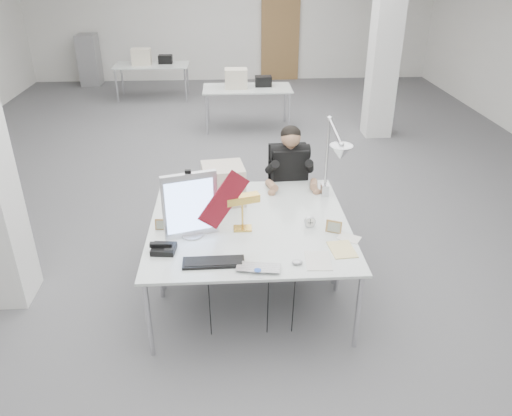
{
  "coord_description": "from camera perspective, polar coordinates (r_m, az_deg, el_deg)",
  "views": [
    {
      "loc": [
        -0.17,
        -6.03,
        2.96
      ],
      "look_at": [
        0.06,
        -2.0,
        0.87
      ],
      "focal_mm": 35.0,
      "sensor_mm": 36.0,
      "label": 1
    }
  ],
  "objects": [
    {
      "name": "laptop",
      "position": [
        3.86,
        0.19,
        -7.31
      ],
      "size": [
        0.37,
        0.27,
        0.03
      ],
      "primitive_type": "imported",
      "rotation": [
        0.0,
        0.0,
        -0.16
      ],
      "color": "#A3A4A7",
      "rests_on": "desk_main"
    },
    {
      "name": "desk_second",
      "position": [
        4.96,
        -1.01,
        0.74
      ],
      "size": [
        1.8,
        0.9,
        0.02
      ],
      "primitive_type": "cube",
      "color": "silver",
      "rests_on": "room_shell"
    },
    {
      "name": "pennant",
      "position": [
        4.18,
        -3.7,
        0.93
      ],
      "size": [
        0.45,
        0.2,
        0.52
      ],
      "primitive_type": "cube",
      "rotation": [
        0.0,
        -0.87,
        0.4
      ],
      "color": "maroon",
      "rests_on": "monitor"
    },
    {
      "name": "bg_desk_a",
      "position": [
        9.31,
        -1.01,
        13.51
      ],
      "size": [
        1.6,
        0.8,
        0.02
      ],
      "primitive_type": "cube",
      "color": "silver",
      "rests_on": "room_shell"
    },
    {
      "name": "monitor",
      "position": [
        4.25,
        -7.53,
        0.32
      ],
      "size": [
        0.47,
        0.18,
        0.59
      ],
      "primitive_type": "cube",
      "rotation": [
        0.0,
        0.0,
        0.29
      ],
      "color": "silver",
      "rests_on": "desk_main"
    },
    {
      "name": "picture_frame_left",
      "position": [
        4.5,
        -10.7,
        -1.85
      ],
      "size": [
        0.13,
        0.04,
        0.1
      ],
      "primitive_type": "cube",
      "rotation": [
        -0.21,
        0.0,
        -0.06
      ],
      "color": "#AA7C49",
      "rests_on": "desk_main"
    },
    {
      "name": "paper_stack_b",
      "position": [
        4.21,
        9.81,
        -4.68
      ],
      "size": [
        0.22,
        0.29,
        0.01
      ],
      "primitive_type": "cube",
      "rotation": [
        0.0,
        0.0,
        0.09
      ],
      "color": "#E4D088",
      "rests_on": "desk_main"
    },
    {
      "name": "architect_lamp",
      "position": [
        4.71,
        8.71,
        5.12
      ],
      "size": [
        0.29,
        0.72,
        0.91
      ],
      "primitive_type": null,
      "rotation": [
        0.0,
        0.0,
        0.07
      ],
      "color": "#AFB0B4",
      "rests_on": "desk_second"
    },
    {
      "name": "desk_phone",
      "position": [
        4.18,
        -10.49,
        -4.63
      ],
      "size": [
        0.21,
        0.19,
        0.05
      ],
      "primitive_type": "cube",
      "rotation": [
        0.0,
        0.0,
        -0.12
      ],
      "color": "black",
      "rests_on": "desk_main"
    },
    {
      "name": "desk_clock",
      "position": [
        4.48,
        6.18,
        -1.6
      ],
      "size": [
        0.11,
        0.04,
        0.1
      ],
      "primitive_type": "cylinder",
      "rotation": [
        1.57,
        0.0,
        0.09
      ],
      "color": "#BCBDC1",
      "rests_on": "desk_main"
    },
    {
      "name": "seated_person",
      "position": [
        5.41,
        3.89,
        4.86
      ],
      "size": [
        0.5,
        0.61,
        0.88
      ],
      "primitive_type": null,
      "rotation": [
        0.0,
        0.0,
        0.05
      ],
      "color": "black",
      "rests_on": "office_chair"
    },
    {
      "name": "beige_monitor",
      "position": [
        4.88,
        -3.75,
        2.79
      ],
      "size": [
        0.44,
        0.42,
        0.37
      ],
      "primitive_type": "cube",
      "rotation": [
        0.0,
        0.0,
        0.13
      ],
      "color": "#C1B4A0",
      "rests_on": "desk_second"
    },
    {
      "name": "office_chair",
      "position": [
        5.63,
        3.7,
        1.12
      ],
      "size": [
        0.5,
        0.5,
        0.96
      ],
      "primitive_type": null,
      "rotation": [
        0.0,
        0.0,
        0.05
      ],
      "color": "black",
      "rests_on": "room_shell"
    },
    {
      "name": "picture_frame_right",
      "position": [
        4.43,
        8.87,
        -2.12
      ],
      "size": [
        0.14,
        0.09,
        0.11
      ],
      "primitive_type": "cube",
      "rotation": [
        -0.21,
        0.0,
        -0.42
      ],
      "color": "tan",
      "rests_on": "desk_main"
    },
    {
      "name": "bg_desk_b",
      "position": [
        11.57,
        -11.85,
        15.69
      ],
      "size": [
        1.6,
        0.8,
        0.02
      ],
      "primitive_type": "cube",
      "color": "silver",
      "rests_on": "room_shell"
    },
    {
      "name": "mouse",
      "position": [
        3.97,
        4.74,
        -6.2
      ],
      "size": [
        0.09,
        0.07,
        0.04
      ],
      "primitive_type": "ellipsoid",
      "rotation": [
        0.0,
        0.0,
        0.08
      ],
      "color": "#A6A6AA",
      "rests_on": "desk_main"
    },
    {
      "name": "paper_stack_c",
      "position": [
        4.38,
        10.58,
        -3.4
      ],
      "size": [
        0.23,
        0.21,
        0.01
      ],
      "primitive_type": "cube",
      "rotation": [
        0.0,
        0.0,
        -0.55
      ],
      "color": "silver",
      "rests_on": "desk_main"
    },
    {
      "name": "keyboard",
      "position": [
        3.98,
        -4.88,
        -6.22
      ],
      "size": [
        0.49,
        0.17,
        0.02
      ],
      "primitive_type": "cube",
      "rotation": [
        0.0,
        0.0,
        0.01
      ],
      "color": "black",
      "rests_on": "desk_main"
    },
    {
      "name": "room_shell",
      "position": [
        6.3,
        -1.46,
        15.7
      ],
      "size": [
        10.04,
        14.04,
        3.24
      ],
      "color": "#505053",
      "rests_on": "ground"
    },
    {
      "name": "desk_main",
      "position": [
        4.18,
        -0.48,
        -4.78
      ],
      "size": [
        1.8,
        0.9,
        0.02
      ],
      "primitive_type": "cube",
      "color": "silver",
      "rests_on": "room_shell"
    },
    {
      "name": "filing_cabinet",
      "position": [
        13.32,
        -18.5,
        15.76
      ],
      "size": [
        0.45,
        0.55,
        1.2
      ],
      "primitive_type": "cube",
      "color": "gray",
      "rests_on": "room_shell"
    },
    {
      "name": "paper_stack_a",
      "position": [
        4.04,
        7.1,
        -5.98
      ],
      "size": [
        0.22,
        0.3,
        0.01
      ],
      "primitive_type": "cube",
      "rotation": [
        0.0,
        0.0,
        -0.06
      ],
      "color": "silver",
      "rests_on": "desk_main"
    },
    {
      "name": "bankers_lamp",
      "position": [
        4.37,
        -1.57,
        -0.68
      ],
      "size": [
        0.29,
        0.18,
        0.31
      ],
      "primitive_type": null,
      "rotation": [
        0.0,
        0.0,
        0.29
      ],
      "color": "#B38738",
      "rests_on": "desk_main"
    }
  ]
}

